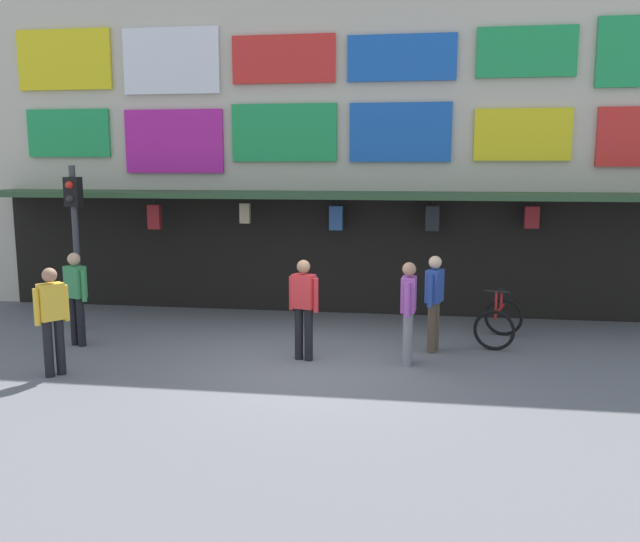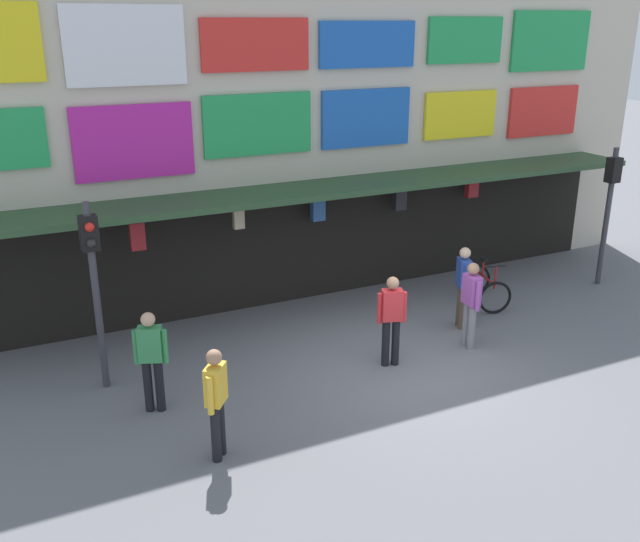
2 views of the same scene
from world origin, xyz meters
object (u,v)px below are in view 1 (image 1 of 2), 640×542
Objects in this scene: pedestrian_in_blue at (408,307)px; pedestrian_in_purple at (434,298)px; pedestrian_in_yellow at (304,302)px; pedestrian_in_black at (76,294)px; traffic_light_near at (75,221)px; pedestrian_in_red at (52,315)px; bicycle_parked at (499,322)px.

pedestrian_in_blue and pedestrian_in_purple have the same top height.
pedestrian_in_purple is (2.13, 0.78, -0.04)m from pedestrian_in_yellow.
pedestrian_in_black is 1.00× the size of pedestrian_in_purple.
traffic_light_near is 1.90× the size of pedestrian_in_red.
pedestrian_in_red is at bearing -165.67° from pedestrian_in_blue.
pedestrian_in_black is at bearing -170.23° from bicycle_parked.
traffic_light_near is 8.25m from bicycle_parked.
bicycle_parked is at bearing 22.87° from pedestrian_in_red.
pedestrian_in_black is at bearing 176.52° from pedestrian_in_yellow.
traffic_light_near reaches higher than pedestrian_in_blue.
bicycle_parked is (8.06, 0.16, -1.75)m from traffic_light_near.
pedestrian_in_red is 6.17m from pedestrian_in_purple.
bicycle_parked is 3.71m from pedestrian_in_yellow.
bicycle_parked is at bearing 9.77° from pedestrian_in_black.
pedestrian_in_yellow is 2.27m from pedestrian_in_purple.
traffic_light_near is at bearing 111.29° from pedestrian_in_red.
traffic_light_near is 1.90× the size of pedestrian_in_blue.
pedestrian_in_black is 6.32m from pedestrian_in_purple.
pedestrian_in_purple is at bearing 62.28° from pedestrian_in_blue.
pedestrian_in_yellow is (-1.70, 0.03, 0.04)m from pedestrian_in_blue.
bicycle_parked is at bearing 32.43° from pedestrian_in_purple.
pedestrian_in_black and pedestrian_in_red have the same top height.
pedestrian_in_blue is (-1.62, -1.57, 0.55)m from bicycle_parked.
pedestrian_in_yellow is (4.73, -1.39, -1.16)m from traffic_light_near.
pedestrian_in_yellow is at bearing -155.10° from bicycle_parked.
pedestrian_in_purple is (0.43, 0.81, 0.00)m from pedestrian_in_blue.
bicycle_parked is 0.78× the size of pedestrian_in_red.
traffic_light_near is at bearing 167.58° from pedestrian_in_blue.
pedestrian_in_blue and pedestrian_in_yellow have the same top height.
pedestrian_in_black is at bearing -175.18° from pedestrian_in_purple.
bicycle_parked is at bearing 24.90° from pedestrian_in_yellow.
pedestrian_in_red is (0.52, -1.65, 0.00)m from pedestrian_in_black.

